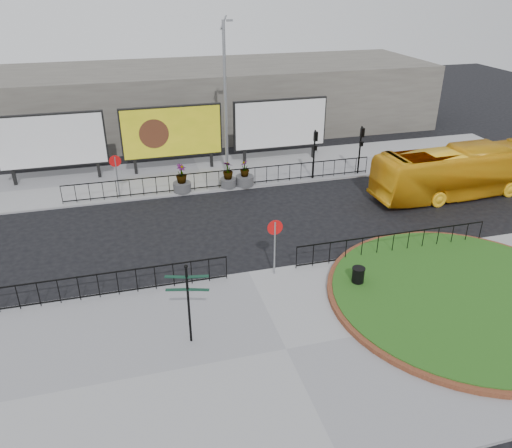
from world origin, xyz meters
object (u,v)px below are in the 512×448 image
object	(u,v)px
planter_c	(245,177)
planter_a	(182,181)
billboard_mid	(172,132)
bus	(460,172)
fingerpost_sign	(188,296)
litter_bin	(358,277)
planter_b	(228,177)
lamp_post	(225,100)

from	to	relation	value
planter_c	planter_a	bearing A→B (deg)	-180.00
billboard_mid	bus	xyz separation A→B (m)	(15.01, -7.98, -1.18)
billboard_mid	fingerpost_sign	distance (m)	16.79
bus	fingerpost_sign	bearing A→B (deg)	116.00
litter_bin	planter_b	distance (m)	11.91
billboard_mid	bus	bearing A→B (deg)	-28.00
fingerpost_sign	litter_bin	distance (m)	7.21
lamp_post	planter_b	world-z (taller)	lamp_post
lamp_post	fingerpost_sign	world-z (taller)	lamp_post
billboard_mid	planter_b	bearing A→B (deg)	-52.87
planter_b	litter_bin	bearing A→B (deg)	-76.84
billboard_mid	planter_c	world-z (taller)	billboard_mid
lamp_post	litter_bin	bearing A→B (deg)	-79.66
fingerpost_sign	planter_a	distance (m)	13.28
fingerpost_sign	litter_bin	size ratio (longest dim) A/B	3.53
planter_b	planter_c	bearing A→B (deg)	0.00
planter_c	planter_b	bearing A→B (deg)	-180.00
fingerpost_sign	planter_a	size ratio (longest dim) A/B	1.86
litter_bin	planter_c	world-z (taller)	planter_c
lamp_post	planter_b	bearing A→B (deg)	-100.72
bus	planter_b	world-z (taller)	bus
billboard_mid	fingerpost_sign	size ratio (longest dim) A/B	2.05
bus	planter_b	distance (m)	13.09
billboard_mid	planter_a	bearing A→B (deg)	-90.00
planter_b	planter_c	world-z (taller)	planter_b
billboard_mid	lamp_post	bearing A→B (deg)	-33.25
bus	lamp_post	bearing A→B (deg)	61.52
billboard_mid	fingerpost_sign	xyz separation A→B (m)	(-1.49, -16.71, -0.66)
bus	planter_c	distance (m)	12.16
bus	planter_a	xyz separation A→B (m)	(-15.01, 4.41, -0.69)
planter_a	planter_b	xyz separation A→B (m)	(2.70, 0.00, -0.01)
litter_bin	planter_b	world-z (taller)	planter_b
planter_a	litter_bin	bearing A→B (deg)	-64.97
fingerpost_sign	bus	distance (m)	18.67
litter_bin	bus	distance (m)	12.02
billboard_mid	planter_a	world-z (taller)	billboard_mid
billboard_mid	bus	size ratio (longest dim) A/B	0.61
fingerpost_sign	bus	xyz separation A→B (m)	(16.50, 8.73, -0.52)
billboard_mid	planter_a	size ratio (longest dim) A/B	3.81
fingerpost_sign	planter_c	world-z (taller)	fingerpost_sign
billboard_mid	planter_b	world-z (taller)	billboard_mid
billboard_mid	fingerpost_sign	bearing A→B (deg)	-95.10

